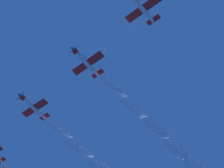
# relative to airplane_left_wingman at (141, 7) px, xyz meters

# --- Properties ---
(airplane_left_wingman) EXTENTS (7.54, 7.34, 4.29)m
(airplane_left_wingman) POSITION_rel_airplane_left_wingman_xyz_m (0.00, 0.00, 0.00)
(airplane_left_wingman) COLOR silver
(airplane_right_wingman) EXTENTS (7.64, 7.30, 4.22)m
(airplane_right_wingman) POSITION_rel_airplane_left_wingman_xyz_m (-12.21, 8.19, -1.27)
(airplane_right_wingman) COLOR silver
(airplane_outer_left) EXTENTS (7.48, 7.44, 4.03)m
(airplane_outer_left) POSITION_rel_airplane_left_wingman_xyz_m (-25.40, 16.34, -0.64)
(airplane_outer_left) COLOR silver
(smoke_trail_right_wingman) EXTENTS (23.76, 33.70, 8.79)m
(smoke_trail_right_wingman) POSITION_rel_airplane_left_wingman_xyz_m (3.81, 31.79, -6.00)
(smoke_trail_right_wingman) COLOR white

